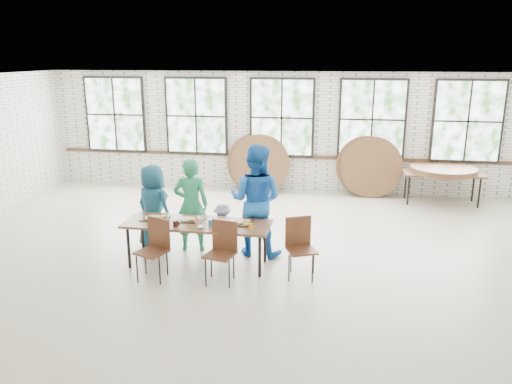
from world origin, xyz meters
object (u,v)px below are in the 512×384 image
(dining_table, at_px, (197,226))
(storage_table, at_px, (443,175))
(chair_near_right, at_px, (222,246))
(chair_near_left, at_px, (155,244))

(dining_table, distance_m, storage_table, 6.43)
(dining_table, xyz_separation_m, chair_near_right, (0.53, -0.51, -0.13))
(chair_near_left, xyz_separation_m, storage_table, (5.19, 4.97, 0.13))
(chair_near_right, xyz_separation_m, storage_table, (4.14, 4.92, 0.13))
(chair_near_left, bearing_deg, storage_table, 65.18)
(dining_table, xyz_separation_m, chair_near_left, (-0.52, -0.56, -0.13))
(dining_table, relative_size, storage_table, 1.32)
(dining_table, height_order, storage_table, same)
(dining_table, xyz_separation_m, storage_table, (4.68, 4.41, -0.00))
(dining_table, bearing_deg, storage_table, 44.40)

